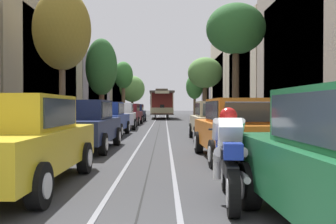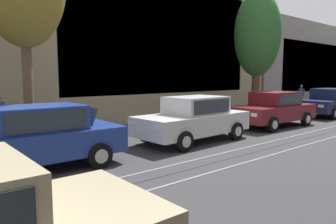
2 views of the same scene
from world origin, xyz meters
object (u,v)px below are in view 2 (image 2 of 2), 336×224
at_px(parked_car_navy_sixth_left, 329,102).
at_px(pedestrian_on_right_pavement, 301,94).
at_px(parked_car_white_fourth_left, 194,119).
at_px(parked_car_maroon_fifth_left, 274,109).
at_px(street_tree_kerb_left_mid, 257,35).
at_px(parked_car_blue_mid_left, 34,138).

xyz_separation_m(parked_car_navy_sixth_left, pedestrian_on_right_pavement, (-4.30, 5.06, 0.11)).
height_order(parked_car_white_fourth_left, parked_car_maroon_fifth_left, same).
xyz_separation_m(parked_car_white_fourth_left, street_tree_kerb_left_mid, (-2.36, 7.10, 3.70)).
height_order(parked_car_navy_sixth_left, pedestrian_on_right_pavement, pedestrian_on_right_pavement).
height_order(parked_car_white_fourth_left, pedestrian_on_right_pavement, pedestrian_on_right_pavement).
relative_size(parked_car_maroon_fifth_left, street_tree_kerb_left_mid, 0.64).
xyz_separation_m(street_tree_kerb_left_mid, pedestrian_on_right_pavement, (-1.95, 8.93, -3.59)).
bearing_deg(parked_car_maroon_fifth_left, parked_car_blue_mid_left, -90.26).
distance_m(parked_car_maroon_fifth_left, street_tree_kerb_left_mid, 4.80).
bearing_deg(parked_car_white_fourth_left, parked_car_navy_sixth_left, 90.09).
relative_size(parked_car_navy_sixth_left, street_tree_kerb_left_mid, 0.64).
xyz_separation_m(parked_car_blue_mid_left, street_tree_kerb_left_mid, (-2.30, 12.51, 3.70)).
bearing_deg(parked_car_navy_sixth_left, street_tree_kerb_left_mid, -121.18).
distance_m(parked_car_blue_mid_left, parked_car_maroon_fifth_left, 10.55).
relative_size(parked_car_blue_mid_left, parked_car_white_fourth_left, 0.99).
distance_m(parked_car_maroon_fifth_left, parked_car_navy_sixth_left, 5.84).
bearing_deg(street_tree_kerb_left_mid, parked_car_blue_mid_left, -79.59).
xyz_separation_m(parked_car_blue_mid_left, parked_car_white_fourth_left, (0.06, 5.41, 0.00)).
xyz_separation_m(parked_car_white_fourth_left, parked_car_navy_sixth_left, (-0.02, 10.98, 0.00)).
bearing_deg(parked_car_maroon_fifth_left, pedestrian_on_right_pavement, 111.53).
xyz_separation_m(parked_car_maroon_fifth_left, street_tree_kerb_left_mid, (-2.35, 1.96, 3.70)).
distance_m(parked_car_blue_mid_left, parked_car_navy_sixth_left, 16.38).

